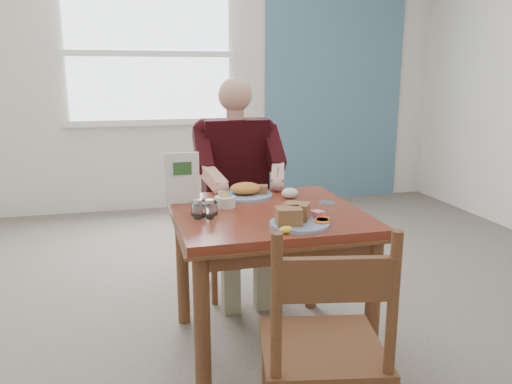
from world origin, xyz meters
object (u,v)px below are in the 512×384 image
object	(u,v)px
table	(267,232)
near_plate	(297,218)
chair_near	(324,351)
far_plate	(247,191)
diner	(237,172)
chair_far	(235,219)

from	to	relation	value
table	near_plate	xyz separation A→B (m)	(0.06, -0.27, 0.14)
chair_near	far_plate	bearing A→B (deg)	90.15
table	near_plate	world-z (taller)	near_plate
diner	far_plate	size ratio (longest dim) A/B	3.78
chair_far	chair_near	bearing A→B (deg)	-91.18
diner	chair_far	bearing A→B (deg)	90.01
chair_near	near_plate	xyz separation A→B (m)	(0.09, 0.58, 0.30)
table	chair_far	xyz separation A→B (m)	(0.00, 0.80, -0.16)
chair_far	diner	bearing A→B (deg)	-89.99
chair_far	diner	distance (m)	0.34
chair_near	far_plate	size ratio (longest dim) A/B	2.59
table	far_plate	distance (m)	0.33
chair_near	diner	bearing A→B (deg)	88.76
table	far_plate	xyz separation A→B (m)	(-0.04, 0.29, 0.14)
chair_near	near_plate	bearing A→B (deg)	80.84
diner	table	bearing A→B (deg)	-90.00
chair_far	table	bearing A→B (deg)	-90.00
chair_far	diner	world-z (taller)	diner
chair_far	diner	xyz separation A→B (m)	(0.00, -0.09, 0.33)
chair_far	chair_near	distance (m)	1.65
diner	far_plate	xyz separation A→B (m)	(-0.04, -0.41, -0.03)
far_plate	diner	bearing A→B (deg)	84.91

